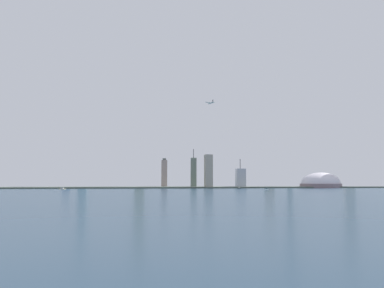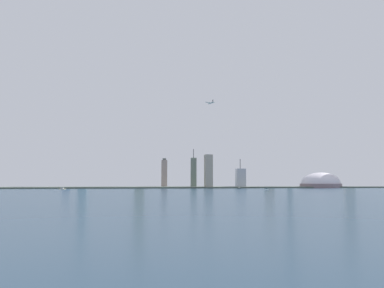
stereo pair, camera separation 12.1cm
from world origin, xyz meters
The scene contains 17 objects.
ground_plane centered at (0.00, 0.00, 0.00)m, with size 6000.00×6000.00×0.00m, color #233B4F.
waterfront_pier centered at (0.00, 507.65, 1.56)m, with size 921.21×71.56×3.12m, color #505D51.
observation_tower centered at (229.24, 538.44, 168.21)m, with size 35.94×35.94×333.43m.
stadium_dome centered at (294.89, 512.79, 9.19)m, with size 105.34×105.34×55.69m.
skyscraper_0 centered at (-144.49, 566.70, 86.17)m, with size 23.97×14.75×172.35m.
skyscraper_1 centered at (-84.62, 546.15, 34.20)m, with size 13.76×16.66×71.28m.
skyscraper_2 centered at (14.99, 487.81, 38.79)m, with size 16.96×25.87×77.58m.
skyscraper_3 centered at (97.80, 518.30, 23.04)m, with size 21.67×27.06×69.42m.
skyscraper_4 centered at (370.02, 510.00, 87.59)m, with size 23.62×15.32×180.91m.
skyscraper_5 centered at (195.51, 600.78, 45.85)m, with size 24.12×12.21×91.71m.
skyscraper_6 centered at (-286.30, 610.35, 81.68)m, with size 20.86×25.79×166.33m.
skyscraper_7 centered at (-322.79, 584.57, 24.46)m, with size 18.07×12.65×48.91m.
skyscraper_8 centered at (-14.73, 529.82, 36.19)m, with size 12.66×16.05×93.55m.
boat_0 centered at (-301.35, 422.00, 1.18)m, with size 16.59×13.22×3.29m.
boat_1 centered at (70.29, 415.06, 1.22)m, with size 7.98×5.15×3.41m.
boat_2 centered at (102.97, 324.24, 1.54)m, with size 8.87×6.09×9.75m.
airplane centered at (23.16, 514.35, 204.09)m, with size 26.69×29.04×8.11m.
Camera 1 is at (-137.06, -457.96, 22.17)m, focal length 38.57 mm.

